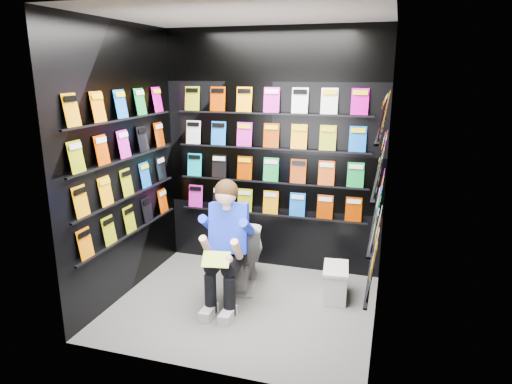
% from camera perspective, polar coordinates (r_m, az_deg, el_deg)
% --- Properties ---
extents(floor, '(2.40, 2.40, 0.00)m').
position_cam_1_polar(floor, '(4.46, -1.60, -14.02)').
color(floor, slate).
rests_on(floor, ground).
extents(ceiling, '(2.40, 2.40, 0.00)m').
position_cam_1_polar(ceiling, '(3.92, -1.89, 21.41)').
color(ceiling, white).
rests_on(ceiling, floor).
extents(wall_back, '(2.40, 0.04, 2.60)m').
position_cam_1_polar(wall_back, '(4.93, 1.99, 4.93)').
color(wall_back, black).
rests_on(wall_back, floor).
extents(wall_front, '(2.40, 0.04, 2.60)m').
position_cam_1_polar(wall_front, '(3.09, -7.67, -1.33)').
color(wall_front, black).
rests_on(wall_front, floor).
extents(wall_left, '(0.04, 2.00, 2.60)m').
position_cam_1_polar(wall_left, '(4.51, -16.35, 3.39)').
color(wall_left, black).
rests_on(wall_left, floor).
extents(wall_right, '(0.04, 2.00, 2.60)m').
position_cam_1_polar(wall_right, '(3.79, 15.73, 1.29)').
color(wall_right, black).
rests_on(wall_right, floor).
extents(comics_back, '(2.10, 0.06, 1.37)m').
position_cam_1_polar(comics_back, '(4.90, 1.90, 4.93)').
color(comics_back, '#C03D00').
rests_on(comics_back, wall_back).
extents(comics_left, '(0.06, 1.70, 1.37)m').
position_cam_1_polar(comics_left, '(4.50, -16.03, 3.44)').
color(comics_left, '#C03D00').
rests_on(comics_left, wall_left).
extents(comics_right, '(0.06, 1.70, 1.37)m').
position_cam_1_polar(comics_right, '(3.79, 15.28, 1.40)').
color(comics_right, '#C03D00').
rests_on(comics_right, wall_right).
extents(toilet, '(0.56, 0.82, 0.73)m').
position_cam_1_polar(toilet, '(4.71, -1.64, -7.41)').
color(toilet, white).
rests_on(toilet, floor).
extents(longbox, '(0.25, 0.41, 0.29)m').
position_cam_1_polar(longbox, '(4.60, 9.87, -11.22)').
color(longbox, silver).
rests_on(longbox, floor).
extents(longbox_lid, '(0.28, 0.43, 0.03)m').
position_cam_1_polar(longbox_lid, '(4.53, 9.97, -9.39)').
color(longbox_lid, silver).
rests_on(longbox_lid, longbox).
extents(reader, '(0.60, 0.77, 1.28)m').
position_cam_1_polar(reader, '(4.24, -3.32, -4.61)').
color(reader, '#1C33E0').
rests_on(reader, toilet).
extents(held_comic, '(0.26, 0.18, 0.10)m').
position_cam_1_polar(held_comic, '(3.99, -5.03, -8.39)').
color(held_comic, green).
rests_on(held_comic, reader).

